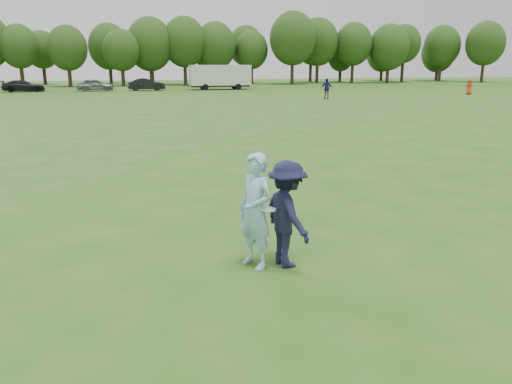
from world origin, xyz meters
The scene contains 12 objects.
ground centered at (0.00, 0.00, 0.00)m, with size 200.00×200.00×0.00m, color #234E15.
thrower centered at (-0.51, -0.20, 1.02)m, with size 0.74×0.49×2.03m, color #92C8E2.
defender centered at (0.03, -0.31, 0.95)m, with size 1.22×0.70×1.89m, color #171933.
player_far_b centered at (17.41, 38.60, 1.00)m, with size 1.18×0.49×2.01m, color navy.
player_far_c centered at (35.50, 40.50, 0.85)m, with size 0.83×0.54×1.71m, color red.
car_d centered at (-13.72, 59.75, 0.71)m, with size 1.99×4.90×1.42m, color black.
car_e centered at (-5.26, 59.16, 0.77)m, with size 1.82×4.52×1.54m, color slate.
car_f centered at (1.03, 58.80, 0.77)m, with size 1.64×4.69×1.55m, color black.
field_cone centered at (20.26, 46.49, 0.15)m, with size 0.28×0.28×0.30m, color #DA5B0B.
disc_in_play centered at (-0.34, -0.38, 1.09)m, with size 0.33×0.33×0.05m.
cargo_trailer centered at (10.70, 58.67, 1.78)m, with size 9.00×2.75×3.20m.
treeline centered at (2.81, 76.90, 6.26)m, with size 130.35×18.39×11.74m.
Camera 1 is at (-2.69, -8.17, 3.50)m, focal length 35.00 mm.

